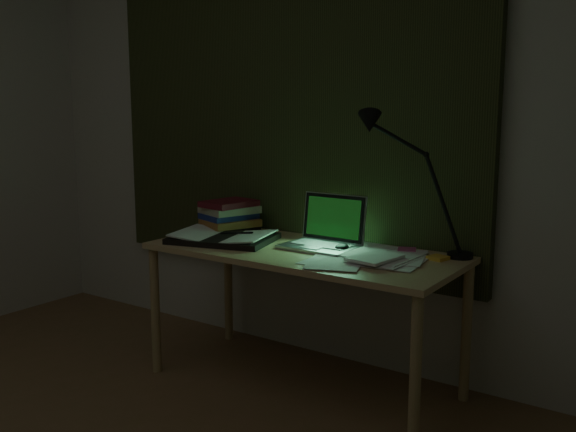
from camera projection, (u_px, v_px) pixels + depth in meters
name	position (u px, v px, depth m)	size (l,w,h in m)	color
wall_back	(288.00, 114.00, 3.31)	(3.50, 0.00, 2.50)	beige
wall_right	(563.00, 139.00, 0.71)	(0.00, 4.00, 2.50)	beige
curtain	(283.00, 74.00, 3.25)	(2.20, 0.06, 2.00)	#292F17
desk	(303.00, 318.00, 2.95)	(1.42, 0.62, 0.65)	tan
laptop	(319.00, 223.00, 2.90)	(0.33, 0.37, 0.24)	#B7B6BB
open_textbook	(223.00, 237.00, 3.08)	(0.47, 0.34, 0.04)	white
book_stack	(229.00, 215.00, 3.31)	(0.21, 0.26, 0.17)	white
loose_papers	(366.00, 257.00, 2.70)	(0.35, 0.37, 0.02)	white
mouse	(342.00, 247.00, 2.86)	(0.06, 0.09, 0.04)	black
sticky_yellow	(438.00, 258.00, 2.71)	(0.07, 0.07, 0.02)	yellow
sticky_pink	(407.00, 251.00, 2.84)	(0.08, 0.08, 0.02)	#CB4E87
desk_lamp	(463.00, 189.00, 2.69)	(0.40, 0.31, 0.59)	black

